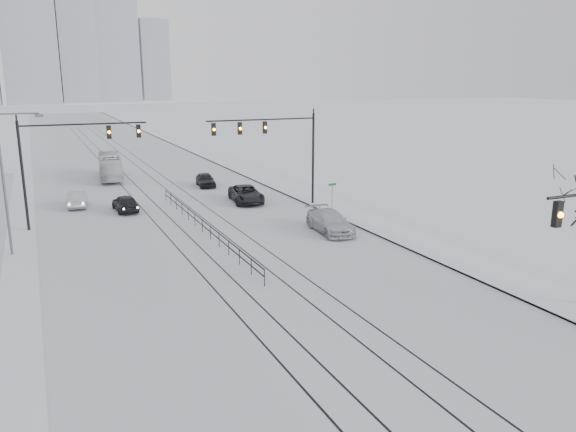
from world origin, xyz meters
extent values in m
cube|color=silver|center=(0.00, 60.00, 0.01)|extent=(22.00, 260.00, 0.02)
cube|color=silver|center=(13.50, 60.00, 0.08)|extent=(5.00, 260.00, 0.16)
cube|color=gray|center=(11.05, 60.00, 0.06)|extent=(0.10, 260.00, 0.12)
cube|color=black|center=(-2.60, 40.00, 0.02)|extent=(0.10, 180.00, 0.01)
cube|color=black|center=(-1.20, 40.00, 0.02)|extent=(0.10, 180.00, 0.01)
cube|color=black|center=(1.20, 40.00, 0.02)|extent=(0.10, 180.00, 0.01)
cube|color=black|center=(2.60, 40.00, 0.02)|extent=(0.10, 180.00, 0.01)
cube|color=#979BA5|center=(-8.00, 268.00, 36.00)|extent=(22.00, 22.00, 72.00)
cube|color=#979BA5|center=(12.00, 276.00, 24.00)|extent=(16.00, 16.00, 48.00)
cube|color=#979BA5|center=(30.00, 284.00, 32.00)|extent=(20.00, 20.00, 64.00)
cube|color=#979BA5|center=(50.00, 292.00, 20.00)|extent=(14.00, 14.00, 40.00)
cube|color=black|center=(7.00, 6.00, 5.95)|extent=(0.32, 0.24, 1.00)
sphere|color=orange|center=(7.00, 5.86, 5.95)|extent=(0.22, 0.22, 0.22)
cylinder|color=black|center=(11.50, 35.00, 4.00)|extent=(0.20, 0.20, 8.00)
cylinder|color=black|center=(6.75, 35.00, 7.60)|extent=(9.50, 0.12, 0.12)
cube|color=black|center=(2.60, 35.00, 6.95)|extent=(0.32, 0.24, 1.00)
sphere|color=orange|center=(2.60, 34.86, 6.95)|extent=(0.22, 0.22, 0.22)
cube|color=black|center=(4.80, 35.00, 6.95)|extent=(0.32, 0.24, 1.00)
sphere|color=orange|center=(4.80, 34.86, 6.95)|extent=(0.22, 0.22, 0.22)
cube|color=black|center=(7.00, 35.00, 6.95)|extent=(0.32, 0.24, 1.00)
sphere|color=orange|center=(7.00, 34.86, 6.95)|extent=(0.22, 0.22, 0.22)
cylinder|color=black|center=(-11.50, 36.00, 4.00)|extent=(0.20, 0.20, 8.00)
cylinder|color=black|center=(-7.00, 36.00, 7.60)|extent=(9.00, 0.12, 0.12)
cube|color=black|center=(-3.10, 36.00, 6.95)|extent=(0.32, 0.24, 1.00)
sphere|color=orange|center=(-3.10, 35.86, 6.95)|extent=(0.22, 0.22, 0.22)
cube|color=black|center=(-5.30, 36.00, 6.95)|extent=(0.32, 0.24, 1.00)
sphere|color=orange|center=(-5.30, 35.86, 6.95)|extent=(0.22, 0.22, 0.22)
cylinder|color=#595B60|center=(-12.50, 30.00, 4.50)|extent=(0.16, 0.16, 9.00)
cylinder|color=#595B60|center=(-11.30, 30.00, 8.80)|extent=(2.40, 0.10, 0.10)
cube|color=#595B60|center=(-10.10, 30.00, 8.65)|extent=(0.50, 0.25, 0.18)
cube|color=black|center=(0.00, 30.00, 0.95)|extent=(0.06, 24.00, 0.06)
cube|color=black|center=(0.00, 30.00, 0.55)|extent=(0.06, 24.00, 0.06)
cylinder|color=#595B60|center=(11.80, 32.00, 1.20)|extent=(0.06, 0.06, 2.40)
cube|color=#0C4C19|center=(11.80, 32.00, 2.30)|extent=(0.70, 0.04, 0.18)
imported|color=black|center=(-4.03, 39.14, 0.71)|extent=(1.90, 4.26, 1.43)
imported|color=#A9ABB1|center=(-7.57, 42.61, 0.70)|extent=(1.99, 4.39, 1.40)
imported|color=black|center=(6.44, 38.27, 0.75)|extent=(3.18, 5.68, 1.50)
imported|color=#BBBDC3|center=(8.47, 26.24, 0.77)|extent=(2.56, 5.48, 1.55)
imported|color=black|center=(5.28, 47.25, 0.70)|extent=(2.10, 4.24, 1.39)
imported|color=silver|center=(-3.03, 56.20, 1.37)|extent=(3.24, 10.01, 2.74)
camera|label=1|loc=(-10.59, -8.37, 10.87)|focal=35.00mm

